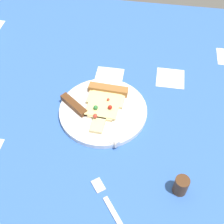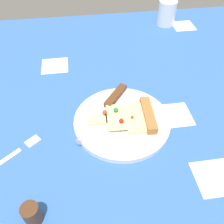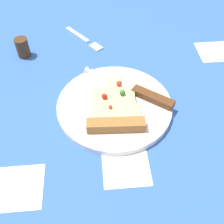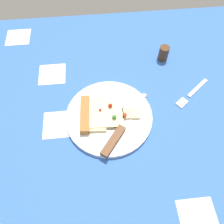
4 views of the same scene
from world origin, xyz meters
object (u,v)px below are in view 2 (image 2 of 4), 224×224
object	(u,v)px
pepper_shaker	(32,214)
pizza_slice	(132,117)
plate	(122,121)
drinking_glass	(167,13)
fork	(15,153)
knife	(108,105)

from	to	relation	value
pepper_shaker	pizza_slice	bearing A→B (deg)	-46.85
pizza_slice	plate	bearing A→B (deg)	90.15
pizza_slice	drinking_glass	world-z (taller)	drinking_glass
drinking_glass	fork	xyz separation A→B (cm)	(-60.32, 56.05, -4.54)
pepper_shaker	fork	xyz separation A→B (cm)	(16.62, 5.82, -2.21)
pizza_slice	pepper_shaker	size ratio (longest dim) A/B	3.40
pepper_shaker	fork	distance (cm)	17.75
pizza_slice	knife	size ratio (longest dim) A/B	0.87
fork	pepper_shaker	bearing A→B (deg)	-18.64
pepper_shaker	knife	bearing A→B (deg)	-33.15
drinking_glass	fork	distance (cm)	82.47
knife	fork	bearing A→B (deg)	62.83
knife	drinking_glass	size ratio (longest dim) A/B	2.06
plate	drinking_glass	xyz separation A→B (cm)	(54.29, -28.72, 4.20)
drinking_glass	fork	bearing A→B (deg)	137.10
pepper_shaker	drinking_glass	bearing A→B (deg)	-33.14
plate	pepper_shaker	bearing A→B (deg)	136.49
pizza_slice	fork	distance (cm)	30.50
plate	fork	xyz separation A→B (cm)	(-6.03, 27.33, -0.34)
pizza_slice	fork	xyz separation A→B (cm)	(-5.91, 29.86, -1.89)
pizza_slice	pepper_shaker	bearing A→B (deg)	136.05
plate	pepper_shaker	world-z (taller)	pepper_shaker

